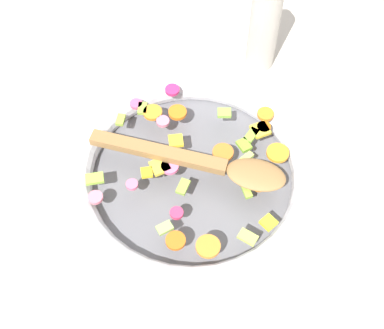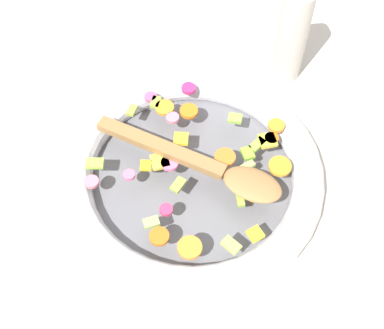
% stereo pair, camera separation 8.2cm
% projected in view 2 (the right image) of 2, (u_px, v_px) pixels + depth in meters
% --- Properties ---
extents(ground_plane, '(4.00, 4.00, 0.00)m').
position_uv_depth(ground_plane, '(192.00, 181.00, 0.86)').
color(ground_plane, beige).
extents(skillet, '(0.41, 0.41, 0.05)m').
position_uv_depth(skillet, '(192.00, 174.00, 0.84)').
color(skillet, slate).
rests_on(skillet, ground_plane).
extents(chopped_vegetables, '(0.34, 0.33, 0.01)m').
position_uv_depth(chopped_vegetables, '(201.00, 161.00, 0.82)').
color(chopped_vegetables, orange).
rests_on(chopped_vegetables, skillet).
extents(wooden_spoon, '(0.26, 0.22, 0.01)m').
position_uv_depth(wooden_spoon, '(207.00, 166.00, 0.80)').
color(wooden_spoon, olive).
rests_on(wooden_spoon, chopped_vegetables).
extents(pepper_mill, '(0.05, 0.05, 0.21)m').
position_uv_depth(pepper_mill, '(293.00, 33.00, 0.91)').
color(pepper_mill, '#B2ADA3').
rests_on(pepper_mill, ground_plane).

